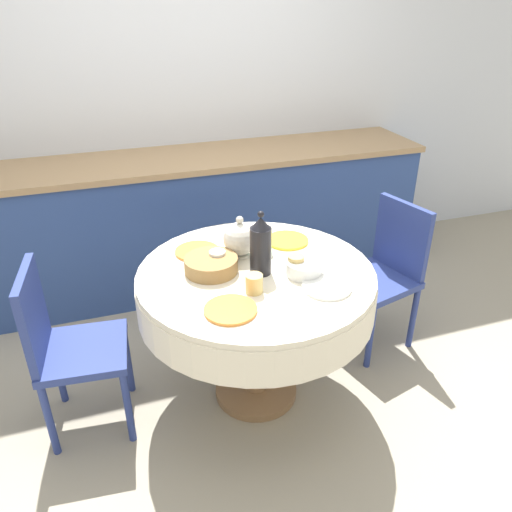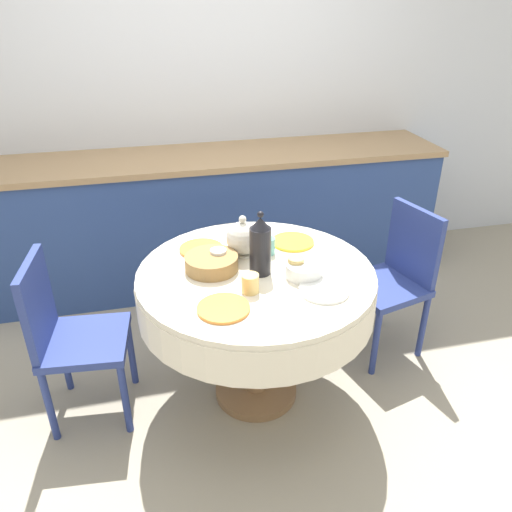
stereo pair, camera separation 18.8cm
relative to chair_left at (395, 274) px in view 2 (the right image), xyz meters
name	(u,v)px [view 2 (the right image)]	position (x,y,z in m)	size (l,w,h in m)	color
ground_plane	(256,392)	(-0.88, -0.23, -0.50)	(12.00, 12.00, 0.00)	#9E937F
wall_back	(202,94)	(-0.88, 1.42, 0.80)	(7.00, 0.05, 2.60)	silver
kitchen_counter	(214,218)	(-0.88, 1.08, -0.02)	(3.24, 0.64, 0.96)	#2D4784
dining_table	(256,294)	(-0.88, -0.23, 0.14)	(1.15, 1.15, 0.77)	olive
chair_left	(395,274)	(0.00, 0.00, 0.00)	(0.49, 0.49, 0.89)	navy
chair_right	(68,332)	(-1.79, -0.14, 0.00)	(0.44, 0.44, 0.89)	navy
plate_near_left	(223,308)	(-1.09, -0.52, 0.28)	(0.22, 0.22, 0.01)	orange
cup_near_left	(250,283)	(-0.95, -0.40, 0.31)	(0.08, 0.08, 0.09)	#DBB766
plate_near_right	(324,290)	(-0.63, -0.48, 0.28)	(0.22, 0.22, 0.01)	white
cup_near_right	(296,266)	(-0.71, -0.30, 0.31)	(0.08, 0.08, 0.09)	#DBB766
plate_far_left	(201,249)	(-1.11, 0.04, 0.28)	(0.22, 0.22, 0.01)	orange
cup_far_left	(219,258)	(-1.05, -0.14, 0.31)	(0.08, 0.08, 0.09)	white
plate_far_right	(293,242)	(-0.63, 0.01, 0.28)	(0.22, 0.22, 0.01)	yellow
cup_far_right	(267,246)	(-0.79, -0.07, 0.31)	(0.08, 0.08, 0.09)	#5BA39E
coffee_carafe	(260,246)	(-0.87, -0.25, 0.41)	(0.10, 0.10, 0.31)	black
teapot	(243,238)	(-0.91, -0.06, 0.36)	(0.23, 0.17, 0.22)	silver
bread_basket	(212,263)	(-1.09, -0.17, 0.31)	(0.25, 0.25, 0.07)	olive
fruit_bowl	(304,270)	(-0.68, -0.33, 0.30)	(0.17, 0.17, 0.07)	silver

